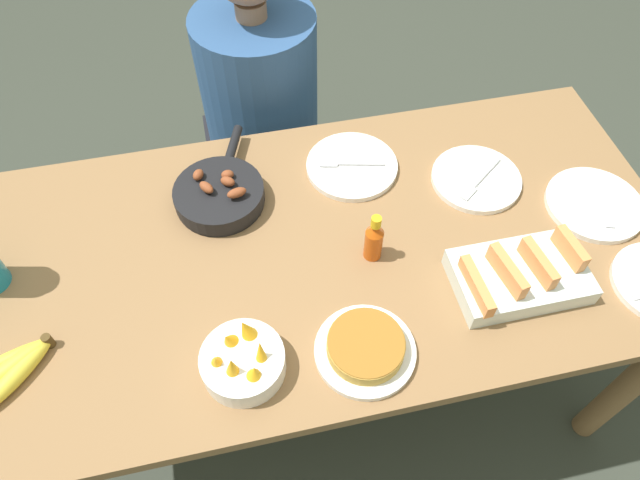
# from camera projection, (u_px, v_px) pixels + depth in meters

# --- Properties ---
(ground_plane) EXTENTS (14.00, 14.00, 0.00)m
(ground_plane) POSITION_uv_depth(u_px,v_px,m) (320.00, 375.00, 1.98)
(ground_plane) COLOR #383D33
(dining_table) EXTENTS (1.74, 0.84, 0.77)m
(dining_table) POSITION_uv_depth(u_px,v_px,m) (320.00, 271.00, 1.44)
(dining_table) COLOR olive
(dining_table) RESTS_ON ground_plane
(banana_bunch) EXTENTS (0.20, 0.16, 0.04)m
(banana_bunch) POSITION_uv_depth(u_px,v_px,m) (15.00, 366.00, 1.16)
(banana_bunch) COLOR yellow
(banana_bunch) RESTS_ON dining_table
(melon_tray) EXTENTS (0.30, 0.19, 0.10)m
(melon_tray) POSITION_uv_depth(u_px,v_px,m) (520.00, 275.00, 1.28)
(melon_tray) COLOR silver
(melon_tray) RESTS_ON dining_table
(skillet) EXTENTS (0.23, 0.34, 0.08)m
(skillet) POSITION_uv_depth(u_px,v_px,m) (220.00, 194.00, 1.42)
(skillet) COLOR black
(skillet) RESTS_ON dining_table
(frittata_plate_center) EXTENTS (0.21, 0.21, 0.05)m
(frittata_plate_center) POSITION_uv_depth(u_px,v_px,m) (365.00, 348.00, 1.18)
(frittata_plate_center) COLOR white
(frittata_plate_center) RESTS_ON dining_table
(empty_plate_near_front) EXTENTS (0.24, 0.24, 0.02)m
(empty_plate_near_front) POSITION_uv_depth(u_px,v_px,m) (352.00, 166.00, 1.51)
(empty_plate_near_front) COLOR white
(empty_plate_near_front) RESTS_ON dining_table
(empty_plate_far_left) EXTENTS (0.23, 0.23, 0.02)m
(empty_plate_far_left) POSITION_uv_depth(u_px,v_px,m) (476.00, 179.00, 1.48)
(empty_plate_far_left) COLOR white
(empty_plate_far_left) RESTS_ON dining_table
(empty_plate_mid_edge) EXTENTS (0.24, 0.24, 0.02)m
(empty_plate_mid_edge) POSITION_uv_depth(u_px,v_px,m) (594.00, 204.00, 1.43)
(empty_plate_mid_edge) COLOR white
(empty_plate_mid_edge) RESTS_ON dining_table
(fruit_bowl_mango) EXTENTS (0.17, 0.17, 0.11)m
(fruit_bowl_mango) POSITION_uv_depth(u_px,v_px,m) (243.00, 361.00, 1.15)
(fruit_bowl_mango) COLOR white
(fruit_bowl_mango) RESTS_ON dining_table
(hot_sauce_bottle) EXTENTS (0.04, 0.04, 0.14)m
(hot_sauce_bottle) POSITION_uv_depth(u_px,v_px,m) (374.00, 239.00, 1.30)
(hot_sauce_bottle) COLOR #C64C0F
(hot_sauce_bottle) RESTS_ON dining_table
(person_figure) EXTENTS (0.40, 0.40, 1.20)m
(person_figure) POSITION_uv_depth(u_px,v_px,m) (265.00, 138.00, 1.98)
(person_figure) COLOR black
(person_figure) RESTS_ON ground_plane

